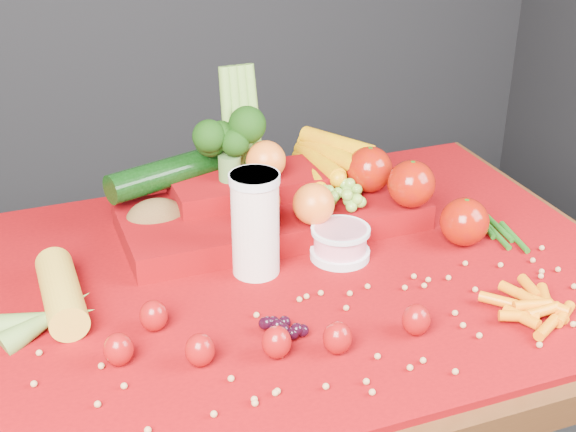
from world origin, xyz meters
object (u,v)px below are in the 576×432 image
object	(u,v)px
table	(292,326)
yogurt_bowl	(340,242)
produce_mound	(287,193)
milk_glass	(255,221)

from	to	relation	value
table	yogurt_bowl	xyz separation A→B (m)	(0.09, 0.01, 0.14)
yogurt_bowl	produce_mound	distance (m)	0.15
milk_glass	produce_mound	world-z (taller)	produce_mound
milk_glass	yogurt_bowl	xyz separation A→B (m)	(0.14, -0.01, -0.06)
milk_glass	produce_mound	distance (m)	0.17
produce_mound	milk_glass	bearing A→B (deg)	-127.61
produce_mound	yogurt_bowl	bearing A→B (deg)	-74.47
table	milk_glass	world-z (taller)	milk_glass
table	yogurt_bowl	bearing A→B (deg)	7.64
table	yogurt_bowl	size ratio (longest dim) A/B	11.20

